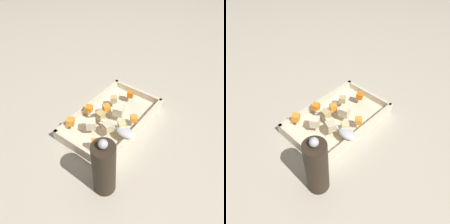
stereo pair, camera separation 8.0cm
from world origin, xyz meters
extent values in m
plane|color=#BCB29E|center=(0.00, 0.00, 0.00)|extent=(4.00, 4.00, 0.00)
cube|color=beige|center=(-0.02, 0.00, 0.01)|extent=(0.37, 0.22, 0.01)
cube|color=beige|center=(-0.02, -0.10, 0.03)|extent=(0.37, 0.01, 0.03)
cube|color=beige|center=(-0.02, 0.11, 0.03)|extent=(0.37, 0.01, 0.03)
cube|color=beige|center=(-0.19, 0.00, 0.03)|extent=(0.01, 0.22, 0.03)
cube|color=beige|center=(0.16, 0.00, 0.03)|extent=(0.01, 0.22, 0.03)
cube|color=orange|center=(-0.03, 0.08, 0.05)|extent=(0.03, 0.03, 0.02)
cube|color=orange|center=(-0.02, -0.03, 0.05)|extent=(0.03, 0.03, 0.02)
cube|color=orange|center=(0.11, -0.08, 0.05)|extent=(0.03, 0.03, 0.02)
cube|color=orange|center=(0.13, 0.05, 0.06)|extent=(0.04, 0.04, 0.03)
cube|color=orange|center=(0.02, -0.07, 0.05)|extent=(0.03, 0.03, 0.02)
cube|color=orange|center=(-0.14, 0.00, 0.05)|extent=(0.03, 0.03, 0.02)
cube|color=#E0CC89|center=(0.02, 0.07, 0.05)|extent=(0.04, 0.04, 0.03)
cube|color=beige|center=(0.08, -0.02, 0.06)|extent=(0.04, 0.04, 0.03)
cube|color=beige|center=(-0.03, 0.02, 0.06)|extent=(0.04, 0.04, 0.03)
cube|color=beige|center=(0.05, 0.04, 0.06)|extent=(0.04, 0.04, 0.03)
cube|color=tan|center=(0.02, -0.02, 0.06)|extent=(0.03, 0.03, 0.03)
cube|color=tan|center=(-0.08, -0.03, 0.05)|extent=(0.03, 0.03, 0.02)
ellipsoid|color=silver|center=(0.04, 0.09, 0.05)|extent=(0.04, 0.07, 0.02)
cube|color=silver|center=(0.03, -0.02, 0.04)|extent=(0.02, 0.15, 0.01)
cylinder|color=#2D2319|center=(0.20, 0.14, 0.09)|extent=(0.06, 0.06, 0.18)
sphere|color=#B7B7BC|center=(0.20, 0.14, 0.19)|extent=(0.02, 0.02, 0.02)
camera|label=1|loc=(0.46, 0.35, 0.60)|focal=36.29mm
camera|label=2|loc=(0.40, 0.41, 0.60)|focal=36.29mm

